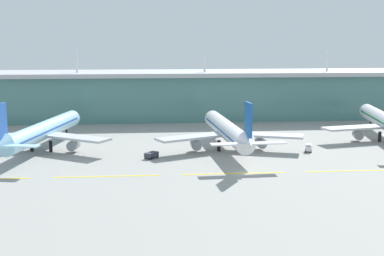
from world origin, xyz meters
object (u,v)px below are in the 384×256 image
at_px(airliner_near_middle, 42,131).
at_px(baggage_cart, 309,148).
at_px(airliner_center, 228,131).
at_px(pushback_tug, 151,155).

distance_m(airliner_near_middle, baggage_cart, 86.49).
bearing_deg(baggage_cart, airliner_center, 169.14).
xyz_separation_m(airliner_near_middle, airliner_center, (60.16, -4.25, -0.00)).
bearing_deg(airliner_near_middle, airliner_center, -4.04).
xyz_separation_m(pushback_tug, baggage_cart, (50.75, 5.05, 0.16)).
relative_size(airliner_near_middle, airliner_center, 1.04).
bearing_deg(airliner_near_middle, pushback_tug, -22.07).
relative_size(airliner_near_middle, pushback_tug, 13.09).
bearing_deg(airliner_near_middle, baggage_cart, -6.10).
xyz_separation_m(airliner_near_middle, baggage_cart, (85.84, -9.18, -5.19)).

